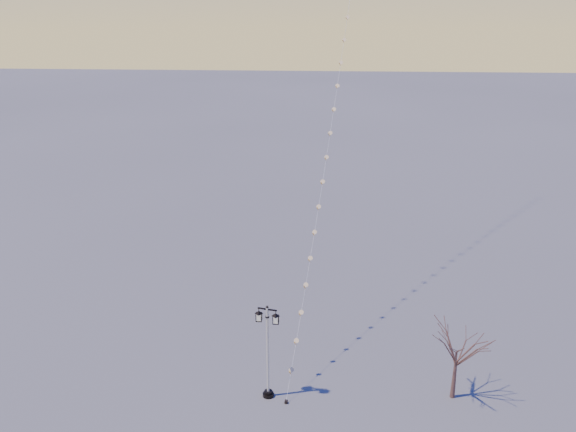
{
  "coord_description": "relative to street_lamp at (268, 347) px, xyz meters",
  "views": [
    {
      "loc": [
        1.65,
        -27.73,
        20.89
      ],
      "look_at": [
        -0.39,
        4.58,
        9.11
      ],
      "focal_mm": 38.39,
      "sensor_mm": 36.0,
      "label": 1
    }
  ],
  "objects": [
    {
      "name": "ground",
      "position": [
        1.23,
        -0.56,
        -3.09
      ],
      "size": [
        300.0,
        300.0,
        0.0
      ],
      "primitive_type": "plane",
      "color": "#606060",
      "rests_on": "ground"
    },
    {
      "name": "kite_train",
      "position": [
        3.77,
        15.22,
        15.08
      ],
      "size": [
        6.09,
        32.19,
        36.56
      ],
      "rotation": [
        0.0,
        0.0,
        0.27
      ],
      "color": "black",
      "rests_on": "ground"
    },
    {
      "name": "bare_tree",
      "position": [
        10.09,
        0.55,
        -0.17
      ],
      "size": [
        2.54,
        2.54,
        4.21
      ],
      "rotation": [
        0.0,
        0.0,
        0.4
      ],
      "color": "brown",
      "rests_on": "ground"
    },
    {
      "name": "street_lamp",
      "position": [
        0.0,
        0.0,
        0.0
      ],
      "size": [
        1.39,
        0.7,
        5.59
      ],
      "rotation": [
        0.0,
        0.0,
        -0.23
      ],
      "color": "black",
      "rests_on": "ground"
    }
  ]
}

